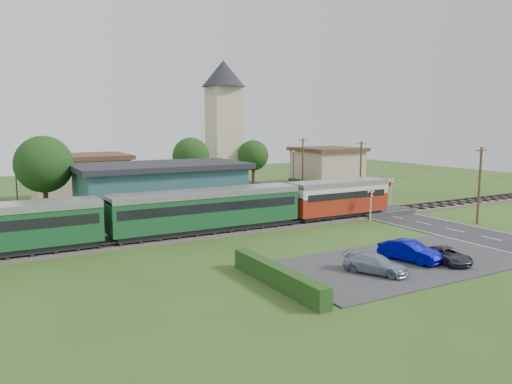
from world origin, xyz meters
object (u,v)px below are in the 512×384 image
house_west (80,178)px  pedestrian_far (126,220)px  train (170,212)px  car_park_blue (409,251)px  station_building (161,190)px  pedestrian_near (263,205)px  crossing_signal_far (391,188)px  equipment_hut (87,217)px  church_tower (224,115)px  crossing_signal_near (371,199)px  house_east (327,166)px  car_park_dark (448,255)px  car_on_road (333,198)px  car_park_silver (375,264)px

house_west → pedestrian_far: bearing=-90.0°
train → car_park_blue: bearing=-50.7°
station_building → pedestrian_near: size_ratio=8.50×
crossing_signal_far → pedestrian_far: bearing=178.6°
equipment_hut → station_building: size_ratio=0.16×
church_tower → crossing_signal_near: (1.40, -28.41, -8.08)m
church_tower → crossing_signal_far: (8.60, -23.61, -8.08)m
house_east → pedestrian_near: bearing=-139.6°
train → car_park_dark: size_ratio=11.93×
station_building → car_park_dark: station_building is taller
train → church_tower: (17.29, 26.00, 8.05)m
train → pedestrian_far: bearing=131.2°
house_west → pedestrian_near: (13.12, -19.64, -1.40)m
pedestrian_far → equipment_hut: bearing=84.5°
crossing_signal_near → car_on_road: bearing=70.2°
car_park_blue → house_west: bearing=97.4°
car_park_dark → car_on_road: bearing=79.9°
train → crossing_signal_near: 18.85m
crossing_signal_near → crossing_signal_far: 8.65m
house_east → pedestrian_far: bearing=-151.7°
car_park_dark → pedestrian_far: 24.70m
house_west → house_east: same height
church_tower → crossing_signal_far: church_tower is taller
equipment_hut → house_west: bearing=81.4°
train → pedestrian_near: (10.41, 3.36, -0.79)m
crossing_signal_far → car_on_road: (-3.43, 5.68, -1.54)m
house_east → crossing_signal_far: bearing=-108.1°
car_park_dark → pedestrian_near: bearing=109.9°
equipment_hut → pedestrian_far: 3.03m
station_building → crossing_signal_far: size_ratio=4.88×
house_west → pedestrian_far: house_west is taller
house_east → car_park_blue: house_east is taller
station_building → pedestrian_far: station_building is taller
house_west → car_park_blue: 39.76m
car_park_silver → pedestrian_near: pedestrian_near is taller
equipment_hut → house_east: (38.00, 18.80, 1.05)m
house_east → pedestrian_near: size_ratio=4.67×
train → pedestrian_near: bearing=17.9°
car_park_dark → pedestrian_far: (-16.14, 18.69, 0.67)m
house_west → crossing_signal_near: 33.22m
house_east → crossing_signal_near: house_east is taller
train → car_park_silver: (7.72, -14.97, -1.52)m
train → house_east: 39.08m
station_building → pedestrian_near: bearing=-34.8°
station_building → house_west: 14.87m
church_tower → car_park_silver: bearing=-103.2°
station_building → house_west: size_ratio=1.48×
train → house_west: bearing=96.7°
car_park_blue → pedestrian_near: bearing=80.1°
equipment_hut → crossing_signal_far: (31.60, -0.81, 0.39)m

